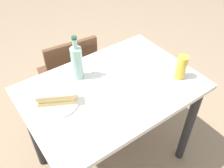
# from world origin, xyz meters

# --- Properties ---
(ground_plane) EXTENTS (8.00, 8.00, 0.00)m
(ground_plane) POSITION_xyz_m (0.00, 0.00, 0.00)
(ground_plane) COLOR #8C755B
(dining_table) EXTENTS (1.02, 0.70, 0.77)m
(dining_table) POSITION_xyz_m (0.00, 0.00, 0.63)
(dining_table) COLOR silver
(dining_table) RESTS_ON ground
(chair_far) EXTENTS (0.45, 0.45, 0.84)m
(chair_far) POSITION_xyz_m (-0.01, 0.55, 0.48)
(chair_far) COLOR brown
(chair_far) RESTS_ON ground
(plate_near) EXTENTS (0.23, 0.23, 0.01)m
(plate_near) POSITION_xyz_m (-0.32, 0.06, 0.78)
(plate_near) COLOR silver
(plate_near) RESTS_ON dining_table
(baguette_sandwich_near) EXTENTS (0.21, 0.16, 0.07)m
(baguette_sandwich_near) POSITION_xyz_m (-0.32, 0.06, 0.82)
(baguette_sandwich_near) COLOR #DBB77A
(baguette_sandwich_near) RESTS_ON plate_near
(knife_near) EXTENTS (0.15, 0.11, 0.01)m
(knife_near) POSITION_xyz_m (-0.30, 0.12, 0.79)
(knife_near) COLOR silver
(knife_near) RESTS_ON plate_near
(water_bottle) EXTENTS (0.07, 0.07, 0.28)m
(water_bottle) POSITION_xyz_m (-0.11, 0.19, 0.88)
(water_bottle) COLOR #99C6B7
(water_bottle) RESTS_ON dining_table
(beer_glass) EXTENTS (0.06, 0.06, 0.15)m
(beer_glass) POSITION_xyz_m (0.38, -0.17, 0.85)
(beer_glass) COLOR gold
(beer_glass) RESTS_ON dining_table
(paper_napkin) EXTENTS (0.18, 0.18, 0.00)m
(paper_napkin) POSITION_xyz_m (0.06, 0.22, 0.77)
(paper_napkin) COLOR white
(paper_napkin) RESTS_ON dining_table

